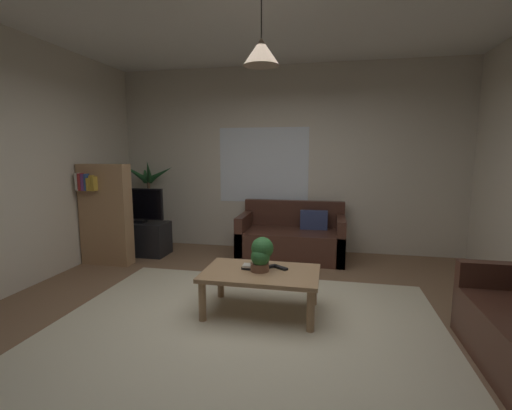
{
  "coord_description": "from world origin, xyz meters",
  "views": [
    {
      "loc": [
        0.7,
        -3.09,
        1.56
      ],
      "look_at": [
        0.0,
        0.3,
        1.05
      ],
      "focal_mm": 25.19,
      "sensor_mm": 36.0,
      "label": 1
    }
  ],
  "objects": [
    {
      "name": "coffee_table",
      "position": [
        0.07,
        0.19,
        0.36
      ],
      "size": [
        1.12,
        0.69,
        0.42
      ],
      "color": "#A87F56",
      "rests_on": "ground"
    },
    {
      "name": "remote_on_table_1",
      "position": [
        0.25,
        0.3,
        0.43
      ],
      "size": [
        0.16,
        0.13,
        0.02
      ],
      "primitive_type": "cube",
      "rotation": [
        0.0,
        0.0,
        0.95
      ],
      "color": "black",
      "rests_on": "coffee_table"
    },
    {
      "name": "window_pane",
      "position": [
        -0.35,
        2.57,
        1.35
      ],
      "size": [
        1.43,
        0.01,
        1.19
      ],
      "primitive_type": "cube",
      "color": "white"
    },
    {
      "name": "couch_under_window",
      "position": [
        0.17,
        2.1,
        0.28
      ],
      "size": [
        1.54,
        0.8,
        0.82
      ],
      "color": "#47281E",
      "rests_on": "ground"
    },
    {
      "name": "potted_palm_corner",
      "position": [
        -2.25,
        2.34,
        0.67
      ],
      "size": [
        0.87,
        0.81,
        1.48
      ],
      "color": "#4C4C51",
      "rests_on": "ground"
    },
    {
      "name": "potted_plant_on_table",
      "position": [
        0.07,
        0.2,
        0.59
      ],
      "size": [
        0.22,
        0.24,
        0.33
      ],
      "color": "brown",
      "rests_on": "coffee_table"
    },
    {
      "name": "floor",
      "position": [
        0.0,
        0.0,
        -0.01
      ],
      "size": [
        5.41,
        5.14,
        0.02
      ],
      "primitive_type": "cube",
      "color": "brown",
      "rests_on": "ground"
    },
    {
      "name": "wall_back",
      "position": [
        0.0,
        2.6,
        1.44
      ],
      "size": [
        5.53,
        0.06,
        2.88
      ],
      "primitive_type": "cube",
      "color": "beige",
      "rests_on": "ground"
    },
    {
      "name": "pendant_lamp",
      "position": [
        0.07,
        0.19,
        2.44
      ],
      "size": [
        0.33,
        0.33,
        0.56
      ],
      "color": "black"
    },
    {
      "name": "tv_stand",
      "position": [
        -2.16,
        1.82,
        0.25
      ],
      "size": [
        0.9,
        0.44,
        0.5
      ],
      "primitive_type": "cube",
      "color": "black",
      "rests_on": "ground"
    },
    {
      "name": "bookshelf_corner",
      "position": [
        -2.34,
        1.29,
        0.72
      ],
      "size": [
        0.7,
        0.31,
        1.4
      ],
      "color": "#A87F56",
      "rests_on": "ground"
    },
    {
      "name": "remote_on_table_0",
      "position": [
        0.14,
        0.31,
        0.43
      ],
      "size": [
        0.15,
        0.14,
        0.02
      ],
      "primitive_type": "cube",
      "rotation": [
        0.0,
        0.0,
        2.28
      ],
      "color": "black",
      "rests_on": "coffee_table"
    },
    {
      "name": "book_on_table_1",
      "position": [
        -0.04,
        0.23,
        0.45
      ],
      "size": [
        0.16,
        0.11,
        0.02
      ],
      "primitive_type": "cube",
      "rotation": [
        0.0,
        0.0,
        0.03
      ],
      "color": "beige",
      "rests_on": "coffee_table"
    },
    {
      "name": "rug",
      "position": [
        0.0,
        -0.2,
        0.0
      ],
      "size": [
        3.52,
        2.83,
        0.01
      ],
      "primitive_type": "cube",
      "color": "beige",
      "rests_on": "ground"
    },
    {
      "name": "book_on_table_0",
      "position": [
        -0.05,
        0.24,
        0.43
      ],
      "size": [
        0.15,
        0.13,
        0.02
      ],
      "primitive_type": "cube",
      "rotation": [
        0.0,
        0.0,
        -0.15
      ],
      "color": "black",
      "rests_on": "coffee_table"
    },
    {
      "name": "tv",
      "position": [
        -2.16,
        1.8,
        0.77
      ],
      "size": [
        0.84,
        0.16,
        0.52
      ],
      "color": "black",
      "rests_on": "tv_stand"
    }
  ]
}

